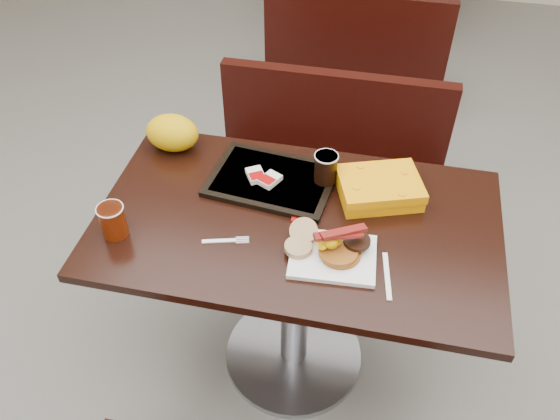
% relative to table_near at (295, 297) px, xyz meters
% --- Properties ---
extents(floor, '(6.00, 7.00, 0.01)m').
position_rel_table_near_xyz_m(floor, '(0.00, 0.00, -0.38)').
color(floor, gray).
rests_on(floor, ground).
extents(table_near, '(1.20, 0.70, 0.75)m').
position_rel_table_near_xyz_m(table_near, '(0.00, 0.00, 0.00)').
color(table_near, black).
rests_on(table_near, floor).
extents(bench_near_n, '(1.00, 0.46, 0.72)m').
position_rel_table_near_xyz_m(bench_near_n, '(0.00, 0.70, -0.02)').
color(bench_near_n, black).
rests_on(bench_near_n, floor).
extents(bench_far_s, '(1.00, 0.46, 0.72)m').
position_rel_table_near_xyz_m(bench_far_s, '(0.00, 1.90, -0.02)').
color(bench_far_s, black).
rests_on(bench_far_s, floor).
extents(platter, '(0.25, 0.20, 0.01)m').
position_rel_table_near_xyz_m(platter, '(0.13, -0.13, 0.38)').
color(platter, white).
rests_on(platter, table_near).
extents(pancake_stack, '(0.12, 0.12, 0.02)m').
position_rel_table_near_xyz_m(pancake_stack, '(0.14, -0.13, 0.40)').
color(pancake_stack, brown).
rests_on(pancake_stack, platter).
extents(sausage_patty, '(0.09, 0.09, 0.01)m').
position_rel_table_near_xyz_m(sausage_patty, '(0.18, -0.09, 0.42)').
color(sausage_patty, black).
rests_on(sausage_patty, pancake_stack).
extents(scrambled_eggs, '(0.09, 0.08, 0.04)m').
position_rel_table_near_xyz_m(scrambled_eggs, '(0.11, -0.13, 0.43)').
color(scrambled_eggs, '#ECB104').
rests_on(scrambled_eggs, pancake_stack).
extents(bacon_strips, '(0.15, 0.12, 0.01)m').
position_rel_table_near_xyz_m(bacon_strips, '(0.13, -0.12, 0.46)').
color(bacon_strips, '#490507').
rests_on(bacon_strips, scrambled_eggs).
extents(muffin_bottom, '(0.10, 0.10, 0.02)m').
position_rel_table_near_xyz_m(muffin_bottom, '(0.03, -0.13, 0.40)').
color(muffin_bottom, tan).
rests_on(muffin_bottom, platter).
extents(muffin_top, '(0.09, 0.09, 0.05)m').
position_rel_table_near_xyz_m(muffin_top, '(0.03, -0.08, 0.41)').
color(muffin_top, tan).
rests_on(muffin_top, platter).
extents(coffee_cup_near, '(0.09, 0.09, 0.10)m').
position_rel_table_near_xyz_m(coffee_cup_near, '(-0.51, -0.17, 0.43)').
color(coffee_cup_near, maroon).
rests_on(coffee_cup_near, table_near).
extents(fork, '(0.14, 0.06, 0.00)m').
position_rel_table_near_xyz_m(fork, '(-0.20, -0.14, 0.38)').
color(fork, white).
rests_on(fork, table_near).
extents(knife, '(0.04, 0.17, 0.00)m').
position_rel_table_near_xyz_m(knife, '(0.28, -0.16, 0.38)').
color(knife, white).
rests_on(knife, table_near).
extents(condiment_ketchup, '(0.04, 0.03, 0.01)m').
position_rel_table_near_xyz_m(condiment_ketchup, '(0.00, -0.01, 0.38)').
color(condiment_ketchup, '#8C0504').
rests_on(condiment_ketchup, table_near).
extents(tray, '(0.41, 0.32, 0.02)m').
position_rel_table_near_xyz_m(tray, '(-0.11, 0.15, 0.38)').
color(tray, black).
rests_on(tray, table_near).
extents(hashbrown_sleeve_left, '(0.08, 0.08, 0.02)m').
position_rel_table_near_xyz_m(hashbrown_sleeve_left, '(-0.16, 0.14, 0.40)').
color(hashbrown_sleeve_left, silver).
rests_on(hashbrown_sleeve_left, tray).
extents(hashbrown_sleeve_right, '(0.08, 0.08, 0.02)m').
position_rel_table_near_xyz_m(hashbrown_sleeve_right, '(-0.11, 0.13, 0.40)').
color(hashbrown_sleeve_right, silver).
rests_on(hashbrown_sleeve_right, tray).
extents(coffee_cup_far, '(0.08, 0.08, 0.10)m').
position_rel_table_near_xyz_m(coffee_cup_far, '(0.05, 0.17, 0.44)').
color(coffee_cup_far, black).
rests_on(coffee_cup_far, tray).
extents(clamshell, '(0.29, 0.26, 0.07)m').
position_rel_table_near_xyz_m(clamshell, '(0.23, 0.15, 0.41)').
color(clamshell, orange).
rests_on(clamshell, table_near).
extents(paper_bag, '(0.21, 0.18, 0.12)m').
position_rel_table_near_xyz_m(paper_bag, '(-0.48, 0.25, 0.44)').
color(paper_bag, '#E49B07').
rests_on(paper_bag, table_near).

